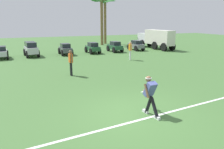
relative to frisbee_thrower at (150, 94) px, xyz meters
The scene contains 15 objects.
ground_plane 0.97m from the frisbee_thrower, 150.41° to the left, with size 80.00×80.00×0.00m, color #436E36.
field_line_paint 0.96m from the frisbee_thrower, 152.88° to the right, with size 20.85×0.11×0.01m, color white.
frisbee_thrower is the anchor object (origin of this frame).
frisbee_in_flight 0.62m from the frisbee_thrower, 79.13° to the left, with size 0.30×0.29×0.10m.
teammate_near_sideline 11.13m from the frisbee_thrower, 66.50° to the left, with size 0.26×0.50×1.56m.
teammate_midfield 6.90m from the frisbee_thrower, 101.38° to the left, with size 0.21×0.49×1.56m.
parked_car_slot_a 16.18m from the frisbee_thrower, 110.75° to the left, with size 1.17×2.23×1.10m.
parked_car_slot_b 15.85m from the frisbee_thrower, 101.84° to the left, with size 1.38×2.49×1.34m.
parked_car_slot_c 15.28m from the frisbee_thrower, 90.34° to the left, with size 1.14×2.23×1.10m.
parked_car_slot_d 15.52m from the frisbee_thrower, 79.96° to the left, with size 1.16×2.23×1.10m.
parked_car_slot_e 16.23m from the frisbee_thrower, 71.17° to the left, with size 1.15×2.23×1.10m.
parked_car_slot_f 17.52m from the frisbee_thrower, 63.06° to the left, with size 1.20×2.25×1.10m.
box_truck 19.23m from the frisbee_thrower, 55.92° to the left, with size 1.71×5.97×2.20m.
palm_tree_far_left 23.24m from the frisbee_thrower, 74.29° to the left, with size 3.46×3.52×6.14m.
palm_tree_left_of_centre 24.92m from the frisbee_thrower, 72.91° to the left, with size 3.06×3.33×6.33m.
Camera 1 is at (-3.53, -6.48, 3.30)m, focal length 35.00 mm.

